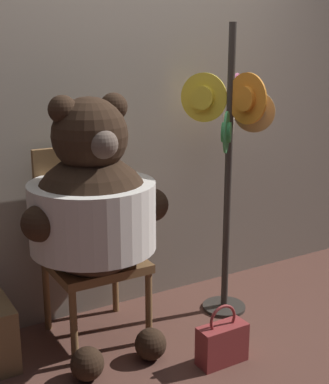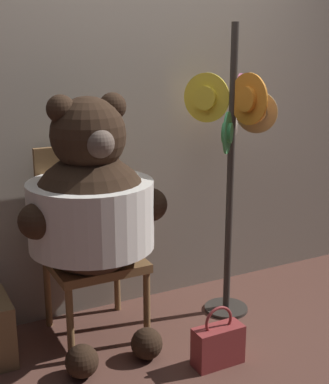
% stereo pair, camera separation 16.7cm
% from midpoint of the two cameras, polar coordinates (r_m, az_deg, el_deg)
% --- Properties ---
extents(ground_plane, '(14.00, 14.00, 0.00)m').
position_cam_midpoint_polar(ground_plane, '(3.30, -0.17, -14.85)').
color(ground_plane, brown).
extents(wall_back, '(8.00, 0.10, 2.37)m').
position_cam_midpoint_polar(wall_back, '(3.41, -5.20, 7.19)').
color(wall_back, gray).
rests_on(wall_back, ground_plane).
extents(chair, '(0.51, 0.50, 1.10)m').
position_cam_midpoint_polar(chair, '(3.17, -9.72, -4.96)').
color(chair, brown).
rests_on(chair, ground_plane).
extents(teddy_bear, '(0.83, 0.74, 1.43)m').
position_cam_midpoint_polar(teddy_bear, '(2.92, -9.26, -1.67)').
color(teddy_bear, black).
rests_on(teddy_bear, ground_plane).
extents(hat_display_rack, '(0.40, 0.54, 1.80)m').
position_cam_midpoint_polar(hat_display_rack, '(3.26, 5.48, 5.11)').
color(hat_display_rack, '#332D28').
rests_on(hat_display_rack, ground_plane).
extents(handbag_on_ground, '(0.28, 0.12, 0.34)m').
position_cam_midpoint_polar(handbag_on_ground, '(2.99, 4.53, -15.74)').
color(handbag_on_ground, maroon).
rests_on(handbag_on_ground, ground_plane).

